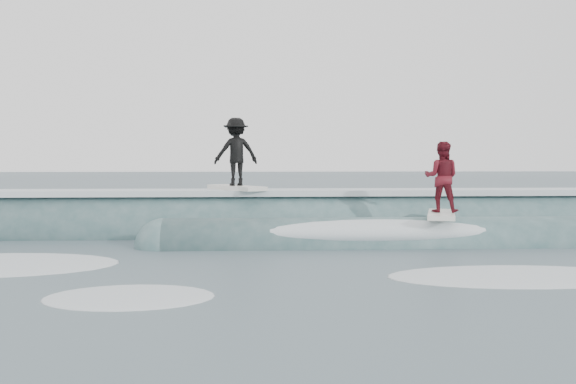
{
  "coord_description": "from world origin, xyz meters",
  "views": [
    {
      "loc": [
        -0.8,
        -11.4,
        1.88
      ],
      "look_at": [
        0.0,
        3.39,
        1.1
      ],
      "focal_mm": 40.0,
      "sensor_mm": 36.0,
      "label": 1
    }
  ],
  "objects": [
    {
      "name": "ground",
      "position": [
        0.0,
        0.0,
        0.0
      ],
      "size": [
        160.0,
        160.0,
        0.0
      ],
      "primitive_type": "plane",
      "color": "#3D4E59",
      "rests_on": "ground"
    },
    {
      "name": "breaking_wave",
      "position": [
        0.34,
        3.97,
        0.04
      ],
      "size": [
        23.76,
        3.82,
        2.08
      ],
      "color": "#36585A",
      "rests_on": "ground"
    },
    {
      "name": "surfer_black",
      "position": [
        -1.22,
        4.39,
        1.96
      ],
      "size": [
        1.53,
        1.99,
        1.76
      ],
      "color": "silver",
      "rests_on": "ground"
    },
    {
      "name": "surfer_red",
      "position": [
        3.25,
        2.19,
        1.36
      ],
      "size": [
        1.09,
        2.07,
        1.62
      ],
      "color": "white",
      "rests_on": "ground"
    },
    {
      "name": "whitewater",
      "position": [
        0.61,
        -0.89,
        0.0
      ],
      "size": [
        17.01,
        6.72,
        0.1
      ],
      "color": "silver",
      "rests_on": "ground"
    },
    {
      "name": "far_swells",
      "position": [
        -1.77,
        17.65,
        0.0
      ],
      "size": [
        36.15,
        8.65,
        0.8
      ],
      "color": "#36585A",
      "rests_on": "ground"
    }
  ]
}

